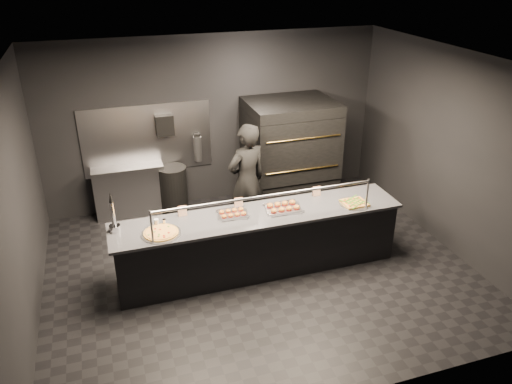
% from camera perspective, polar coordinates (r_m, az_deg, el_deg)
% --- Properties ---
extents(room, '(6.04, 6.00, 3.00)m').
position_cam_1_polar(room, '(6.72, 0.04, 1.97)').
color(room, black).
rests_on(room, ground).
extents(service_counter, '(4.10, 0.78, 1.37)m').
position_cam_1_polar(service_counter, '(7.17, 0.34, -5.72)').
color(service_counter, black).
rests_on(service_counter, ground).
extents(pizza_oven, '(1.50, 1.23, 1.91)m').
position_cam_1_polar(pizza_oven, '(8.91, 3.84, 4.45)').
color(pizza_oven, black).
rests_on(pizza_oven, ground).
extents(prep_shelf, '(1.20, 0.35, 0.90)m').
position_cam_1_polar(prep_shelf, '(8.95, -14.21, 0.15)').
color(prep_shelf, '#99999E').
rests_on(prep_shelf, ground).
extents(towel_dispenser, '(0.30, 0.20, 0.35)m').
position_cam_1_polar(towel_dispenser, '(8.66, -10.42, 7.54)').
color(towel_dispenser, black).
rests_on(towel_dispenser, room).
extents(fire_extinguisher, '(0.14, 0.14, 0.51)m').
position_cam_1_polar(fire_extinguisher, '(8.92, -6.68, 4.98)').
color(fire_extinguisher, '#B2B2B7').
rests_on(fire_extinguisher, room).
extents(beer_tap, '(0.15, 0.21, 0.56)m').
position_cam_1_polar(beer_tap, '(6.71, -15.94, -3.12)').
color(beer_tap, silver).
rests_on(beer_tap, service_counter).
extents(round_pizza, '(0.52, 0.52, 0.03)m').
position_cam_1_polar(round_pizza, '(6.57, -10.80, -4.61)').
color(round_pizza, silver).
rests_on(round_pizza, service_counter).
extents(slider_tray_a, '(0.46, 0.38, 0.06)m').
position_cam_1_polar(slider_tray_a, '(6.90, -2.68, -2.47)').
color(slider_tray_a, silver).
rests_on(slider_tray_a, service_counter).
extents(slider_tray_b, '(0.56, 0.45, 0.08)m').
position_cam_1_polar(slider_tray_b, '(7.05, 3.14, -1.75)').
color(slider_tray_b, silver).
rests_on(slider_tray_b, service_counter).
extents(square_pizza, '(0.44, 0.44, 0.05)m').
position_cam_1_polar(square_pizza, '(7.32, 11.18, -1.25)').
color(square_pizza, silver).
rests_on(square_pizza, service_counter).
extents(condiment_jar, '(0.16, 0.06, 0.10)m').
position_cam_1_polar(condiment_jar, '(6.75, -11.04, -3.43)').
color(condiment_jar, silver).
rests_on(condiment_jar, service_counter).
extents(tent_cards, '(2.13, 0.04, 0.15)m').
position_cam_1_polar(tent_cards, '(7.12, -0.96, -1.05)').
color(tent_cards, white).
rests_on(tent_cards, service_counter).
extents(trash_bin, '(0.50, 0.50, 0.83)m').
position_cam_1_polar(trash_bin, '(8.93, -9.44, 0.32)').
color(trash_bin, black).
rests_on(trash_bin, ground).
extents(worker, '(0.79, 0.64, 1.88)m').
position_cam_1_polar(worker, '(7.87, -1.06, 1.26)').
color(worker, black).
rests_on(worker, ground).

